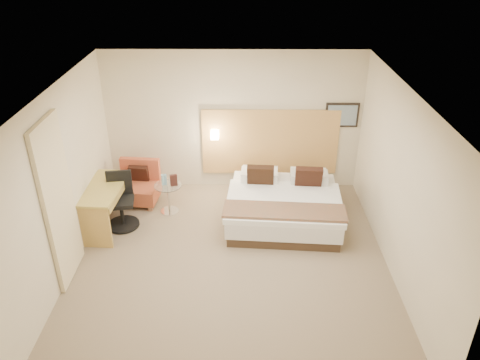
{
  "coord_description": "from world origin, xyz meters",
  "views": [
    {
      "loc": [
        0.18,
        -5.75,
        4.55
      ],
      "look_at": [
        0.13,
        0.72,
        1.07
      ],
      "focal_mm": 35.0,
      "sensor_mm": 36.0,
      "label": 1
    }
  ],
  "objects_px": {
    "desk_chair": "(121,205)",
    "bed": "(283,204)",
    "desk": "(106,196)",
    "lounge_chair": "(139,186)",
    "side_table": "(169,197)"
  },
  "relations": [
    {
      "from": "bed",
      "to": "side_table",
      "type": "relative_size",
      "value": 3.43
    },
    {
      "from": "desk_chair",
      "to": "bed",
      "type": "bearing_deg",
      "value": 3.92
    },
    {
      "from": "bed",
      "to": "desk",
      "type": "xyz_separation_m",
      "value": [
        -3.0,
        -0.26,
        0.31
      ]
    },
    {
      "from": "bed",
      "to": "lounge_chair",
      "type": "relative_size",
      "value": 2.55
    },
    {
      "from": "bed",
      "to": "desk",
      "type": "distance_m",
      "value": 3.03
    },
    {
      "from": "lounge_chair",
      "to": "desk",
      "type": "bearing_deg",
      "value": -111.27
    },
    {
      "from": "desk",
      "to": "desk_chair",
      "type": "xyz_separation_m",
      "value": [
        0.22,
        0.07,
        -0.22
      ]
    },
    {
      "from": "bed",
      "to": "lounge_chair",
      "type": "bearing_deg",
      "value": 166.91
    },
    {
      "from": "bed",
      "to": "desk_chair",
      "type": "distance_m",
      "value": 2.8
    },
    {
      "from": "bed",
      "to": "lounge_chair",
      "type": "xyz_separation_m",
      "value": [
        -2.66,
        0.62,
        0.01
      ]
    },
    {
      "from": "side_table",
      "to": "bed",
      "type": "bearing_deg",
      "value": -6.72
    },
    {
      "from": "lounge_chair",
      "to": "desk",
      "type": "xyz_separation_m",
      "value": [
        -0.34,
        -0.88,
        0.31
      ]
    },
    {
      "from": "lounge_chair",
      "to": "bed",
      "type": "bearing_deg",
      "value": -13.09
    },
    {
      "from": "bed",
      "to": "desk_chair",
      "type": "bearing_deg",
      "value": -176.08
    },
    {
      "from": "side_table",
      "to": "desk",
      "type": "bearing_deg",
      "value": -152.45
    }
  ]
}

